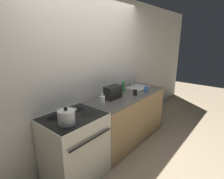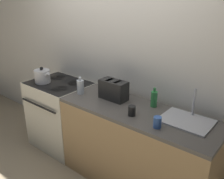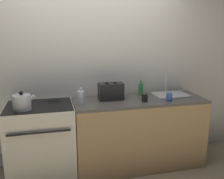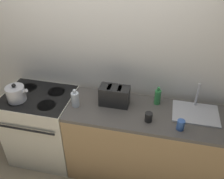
{
  "view_description": "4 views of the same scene",
  "coord_description": "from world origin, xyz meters",
  "px_view_note": "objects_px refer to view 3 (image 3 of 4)",
  "views": [
    {
      "loc": [
        -1.9,
        -1.38,
        1.87
      ],
      "look_at": [
        0.15,
        0.31,
        1.1
      ],
      "focal_mm": 28.0,
      "sensor_mm": 36.0,
      "label": 1
    },
    {
      "loc": [
        1.82,
        -1.6,
        2.03
      ],
      "look_at": [
        0.21,
        0.37,
        1.02
      ],
      "focal_mm": 40.0,
      "sensor_mm": 36.0,
      "label": 2
    },
    {
      "loc": [
        -0.49,
        -2.6,
        1.76
      ],
      "look_at": [
        0.24,
        0.32,
        1.06
      ],
      "focal_mm": 40.0,
      "sensor_mm": 36.0,
      "label": 3
    },
    {
      "loc": [
        0.69,
        -1.71,
        2.54
      ],
      "look_at": [
        0.2,
        0.39,
        1.08
      ],
      "focal_mm": 40.0,
      "sensor_mm": 36.0,
      "label": 4
    }
  ],
  "objects_px": {
    "stove": "(42,141)",
    "bottle_clear": "(81,97)",
    "bottle_green": "(141,89)",
    "cup_black": "(145,98)",
    "cup_blue": "(169,97)",
    "kettle": "(22,102)",
    "toaster": "(111,91)"
  },
  "relations": [
    {
      "from": "stove",
      "to": "bottle_clear",
      "type": "relative_size",
      "value": 4.56
    },
    {
      "from": "bottle_green",
      "to": "cup_black",
      "type": "relative_size",
      "value": 2.11
    },
    {
      "from": "bottle_clear",
      "to": "cup_blue",
      "type": "distance_m",
      "value": 1.09
    },
    {
      "from": "cup_black",
      "to": "kettle",
      "type": "bearing_deg",
      "value": 179.01
    },
    {
      "from": "bottle_clear",
      "to": "kettle",
      "type": "bearing_deg",
      "value": -175.87
    },
    {
      "from": "stove",
      "to": "cup_blue",
      "type": "relative_size",
      "value": 8.98
    },
    {
      "from": "bottle_clear",
      "to": "stove",
      "type": "bearing_deg",
      "value": 172.18
    },
    {
      "from": "stove",
      "to": "cup_black",
      "type": "bearing_deg",
      "value": -6.28
    },
    {
      "from": "cup_black",
      "to": "stove",
      "type": "bearing_deg",
      "value": 173.72
    },
    {
      "from": "stove",
      "to": "bottle_clear",
      "type": "distance_m",
      "value": 0.72
    },
    {
      "from": "kettle",
      "to": "toaster",
      "type": "bearing_deg",
      "value": 9.1
    },
    {
      "from": "bottle_clear",
      "to": "cup_black",
      "type": "distance_m",
      "value": 0.78
    },
    {
      "from": "bottle_green",
      "to": "bottle_clear",
      "type": "xyz_separation_m",
      "value": [
        -0.84,
        -0.23,
        -0.0
      ]
    },
    {
      "from": "bottle_clear",
      "to": "cup_blue",
      "type": "relative_size",
      "value": 1.97
    },
    {
      "from": "toaster",
      "to": "cup_blue",
      "type": "xyz_separation_m",
      "value": [
        0.69,
        -0.24,
        -0.06
      ]
    },
    {
      "from": "stove",
      "to": "toaster",
      "type": "xyz_separation_m",
      "value": [
        0.88,
        0.05,
        0.55
      ]
    },
    {
      "from": "bottle_green",
      "to": "cup_black",
      "type": "height_order",
      "value": "bottle_green"
    },
    {
      "from": "kettle",
      "to": "bottle_clear",
      "type": "distance_m",
      "value": 0.66
    },
    {
      "from": "bottle_green",
      "to": "cup_blue",
      "type": "bearing_deg",
      "value": -55.5
    },
    {
      "from": "toaster",
      "to": "cup_black",
      "type": "relative_size",
      "value": 3.21
    },
    {
      "from": "cup_blue",
      "to": "toaster",
      "type": "bearing_deg",
      "value": 160.66
    },
    {
      "from": "bottle_green",
      "to": "cup_blue",
      "type": "xyz_separation_m",
      "value": [
        0.24,
        -0.35,
        -0.03
      ]
    },
    {
      "from": "stove",
      "to": "bottle_green",
      "type": "height_order",
      "value": "bottle_green"
    },
    {
      "from": "cup_blue",
      "to": "cup_black",
      "type": "relative_size",
      "value": 1.05
    },
    {
      "from": "toaster",
      "to": "cup_black",
      "type": "xyz_separation_m",
      "value": [
        0.38,
        -0.19,
        -0.06
      ]
    },
    {
      "from": "bottle_clear",
      "to": "bottle_green",
      "type": "bearing_deg",
      "value": 15.65
    },
    {
      "from": "cup_black",
      "to": "bottle_clear",
      "type": "bearing_deg",
      "value": 174.69
    },
    {
      "from": "toaster",
      "to": "bottle_green",
      "type": "xyz_separation_m",
      "value": [
        0.44,
        0.11,
        -0.02
      ]
    },
    {
      "from": "kettle",
      "to": "bottle_clear",
      "type": "height_order",
      "value": "kettle"
    },
    {
      "from": "kettle",
      "to": "cup_blue",
      "type": "relative_size",
      "value": 2.45
    },
    {
      "from": "kettle",
      "to": "cup_blue",
      "type": "height_order",
      "value": "kettle"
    },
    {
      "from": "bottle_green",
      "to": "cup_blue",
      "type": "distance_m",
      "value": 0.43
    }
  ]
}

